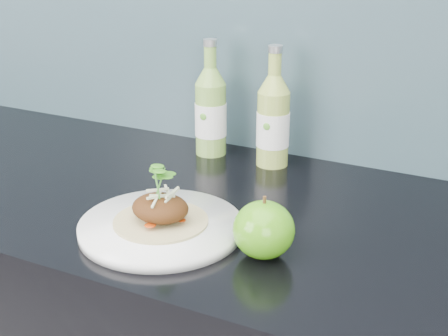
{
  "coord_description": "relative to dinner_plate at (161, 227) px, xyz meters",
  "views": [
    {
      "loc": [
        0.43,
        0.83,
        1.35
      ],
      "look_at": [
        0.03,
        1.62,
        1.0
      ],
      "focal_mm": 50.0,
      "sensor_mm": 36.0,
      "label": 1
    }
  ],
  "objects": [
    {
      "name": "dinner_plate",
      "position": [
        0.0,
        0.0,
        0.0
      ],
      "size": [
        0.33,
        0.33,
        0.02
      ],
      "color": "white",
      "rests_on": "kitchen_counter"
    },
    {
      "name": "green_apple",
      "position": [
        0.17,
        0.0,
        0.03
      ],
      "size": [
        0.09,
        0.09,
        0.09
      ],
      "rotation": [
        0.0,
        0.0,
        0.03
      ],
      "color": "#41920F",
      "rests_on": "kitchen_counter"
    },
    {
      "name": "pork_taco",
      "position": [
        -0.0,
        0.0,
        0.04
      ],
      "size": [
        0.15,
        0.15,
        0.1
      ],
      "color": "tan",
      "rests_on": "dinner_plate"
    },
    {
      "name": "cider_bottle_right",
      "position": [
        0.04,
        0.34,
        0.08
      ],
      "size": [
        0.07,
        0.07,
        0.24
      ],
      "rotation": [
        0.0,
        0.0,
        -0.14
      ],
      "color": "#9CB44B",
      "rests_on": "kitchen_counter"
    },
    {
      "name": "cider_bottle_left",
      "position": [
        -0.09,
        0.35,
        0.08
      ],
      "size": [
        0.07,
        0.07,
        0.24
      ],
      "rotation": [
        0.0,
        0.0,
        0.04
      ],
      "color": "#7DAD48",
      "rests_on": "kitchen_counter"
    }
  ]
}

